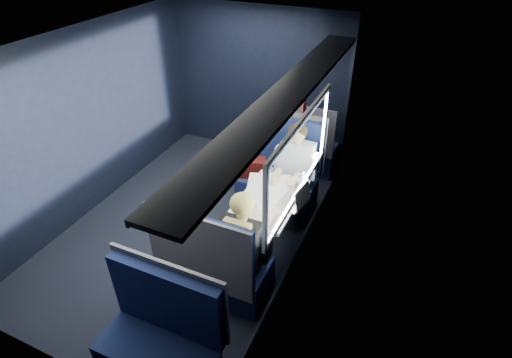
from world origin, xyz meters
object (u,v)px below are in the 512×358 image
at_px(table, 267,203).
at_px(seat_bay_far, 216,268).
at_px(laptop, 296,199).
at_px(seat_row_back, 162,344).
at_px(man, 294,169).
at_px(woman, 245,241).
at_px(seat_bay_near, 278,177).
at_px(seat_row_front, 301,147).
at_px(cup, 299,183).
at_px(bottle_small, 303,181).

distance_m(table, seat_bay_far, 0.93).
bearing_deg(laptop, seat_row_back, -105.89).
xyz_separation_m(man, woman, (0.00, -1.41, 0.01)).
bearing_deg(laptop, table, -177.61).
xyz_separation_m(table, woman, (0.07, -0.71, 0.06)).
xyz_separation_m(seat_bay_near, man, (0.27, -0.17, 0.30)).
distance_m(seat_bay_far, seat_row_front, 2.67).
height_order(table, woman, woman).
xyz_separation_m(man, cup, (0.18, -0.35, 0.06)).
xyz_separation_m(seat_row_front, laptop, (0.52, -1.78, 0.40)).
bearing_deg(cup, man, 117.91).
bearing_deg(laptop, man, 111.18).
height_order(table, cup, cup).
xyz_separation_m(seat_bay_near, bottle_small, (0.50, -0.54, 0.41)).
xyz_separation_m(seat_row_back, laptop, (0.52, 1.81, 0.40)).
bearing_deg(woman, laptop, 69.80).
distance_m(table, seat_row_front, 1.82).
relative_size(seat_row_back, cup, 13.65).
height_order(table, man, man).
height_order(seat_row_front, laptop, seat_row_front).
distance_m(seat_bay_far, man, 1.62).
relative_size(table, bottle_small, 4.69).
xyz_separation_m(seat_bay_far, seat_row_back, (0.00, -0.92, -0.00)).
relative_size(laptop, cup, 4.21).
distance_m(bottle_small, cup, 0.07).
height_order(seat_bay_near, cup, seat_bay_near).
bearing_deg(seat_bay_far, table, 78.22).
bearing_deg(seat_bay_far, cup, 70.53).
distance_m(seat_row_front, laptop, 1.90).
distance_m(table, man, 0.70).
bearing_deg(seat_bay_far, seat_row_back, -90.00).
relative_size(man, laptop, 3.70).
distance_m(seat_row_front, bottle_small, 1.60).
bearing_deg(laptop, bottle_small, 96.42).
relative_size(laptop, bottle_small, 1.67).
distance_m(woman, laptop, 0.77).
bearing_deg(seat_bay_far, laptop, 59.89).
bearing_deg(woman, seat_row_back, -102.93).
bearing_deg(cup, seat_row_front, 106.71).
height_order(seat_row_front, woman, woman).
distance_m(seat_bay_near, man, 0.43).
bearing_deg(seat_bay_far, seat_row_front, 90.00).
xyz_separation_m(seat_bay_far, laptop, (0.52, 0.89, 0.39)).
height_order(table, seat_row_back, seat_row_back).
bearing_deg(man, cup, -62.09).
bearing_deg(seat_row_front, seat_bay_far, -90.00).
relative_size(table, woman, 0.76).
bearing_deg(table, seat_row_front, 95.80).
distance_m(seat_bay_near, seat_row_front, 0.93).
bearing_deg(table, seat_bay_near, 102.95).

